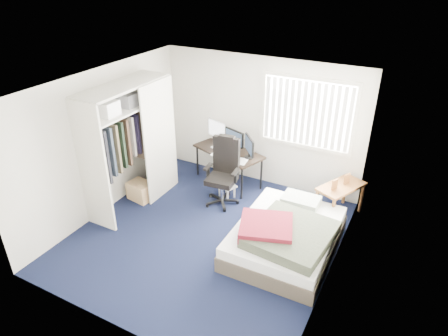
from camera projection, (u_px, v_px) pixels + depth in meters
ground at (207, 235)px, 6.56m from camera, size 4.20×4.20×0.00m
room_shell at (205, 152)px, 5.85m from camera, size 4.20×4.20×4.20m
window_assembly at (307, 113)px, 7.03m from camera, size 1.72×0.09×1.32m
closet at (128, 135)px, 6.82m from camera, size 0.64×1.84×2.22m
desk at (229, 148)px, 7.78m from camera, size 1.54×1.08×1.15m
office_chair at (223, 178)px, 7.26m from camera, size 0.64×0.64×1.26m
footstool at (227, 188)px, 7.51m from camera, size 0.39×0.35×0.26m
nightstand at (341, 189)px, 6.83m from camera, size 0.76×0.97×0.78m
bed at (286, 236)px, 6.09m from camera, size 1.49×1.95×0.64m
pine_box at (141, 191)px, 7.47m from camera, size 0.49×0.40×0.34m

